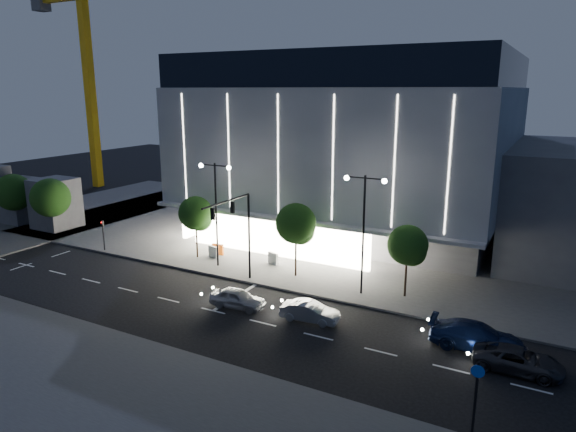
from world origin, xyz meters
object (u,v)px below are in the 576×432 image
at_px(barrier_a, 218,249).
at_px(street_lamp_west, 216,199).
at_px(traffic_mast, 238,223).
at_px(car_fourth, 518,360).
at_px(street_lamp_east, 364,217).
at_px(barrier_d, 273,258).
at_px(tree_left, 196,215).
at_px(car_lead, 237,298).
at_px(tree_mid, 296,226).
at_px(barrier_b, 213,252).
at_px(car_second, 310,312).
at_px(car_third, 477,336).
at_px(cycle_sign_pole, 475,399).
at_px(ped_signal_far, 103,232).
at_px(tree_right, 408,247).
at_px(tower_crane, 92,50).

bearing_deg(barrier_a, street_lamp_west, -61.95).
distance_m(traffic_mast, car_fourth, 20.92).
xyz_separation_m(street_lamp_east, barrier_d, (-9.03, 2.60, -5.31)).
relative_size(tree_left, car_lead, 1.43).
distance_m(tree_mid, barrier_d, 5.04).
relative_size(barrier_b, barrier_d, 1.00).
bearing_deg(street_lamp_east, car_second, -104.16).
relative_size(car_lead, car_fourth, 0.86).
xyz_separation_m(car_third, barrier_b, (-23.50, 6.10, -0.13)).
bearing_deg(tree_left, cycle_sign_pole, -29.22).
bearing_deg(cycle_sign_pole, tree_left, 150.78).
height_order(barrier_a, barrier_d, same).
distance_m(street_lamp_east, car_lead, 10.63).
bearing_deg(tree_left, barrier_d, 12.84).
distance_m(ped_signal_far, car_fourth, 36.48).
bearing_deg(tree_right, barrier_b, 177.94).
xyz_separation_m(car_lead, car_fourth, (18.01, 0.24, -0.03)).
xyz_separation_m(tower_crane, tree_left, (34.95, -20.98, -16.47)).
relative_size(car_second, barrier_b, 3.54).
distance_m(street_lamp_east, barrier_b, 15.71).
height_order(street_lamp_east, ped_signal_far, street_lamp_east).
relative_size(street_lamp_east, cycle_sign_pole, 2.25).
height_order(car_second, barrier_b, car_second).
distance_m(tower_crane, car_fourth, 70.95).
relative_size(street_lamp_west, barrier_b, 8.18).
bearing_deg(car_lead, cycle_sign_pole, -118.06).
relative_size(tree_right, barrier_b, 5.01).
bearing_deg(barrier_d, tree_left, -148.02).
bearing_deg(ped_signal_far, street_lamp_east, 3.44).
relative_size(tree_left, barrier_a, 5.20).
relative_size(tree_left, tree_right, 1.04).
xyz_separation_m(cycle_sign_pole, car_second, (-11.45, 7.77, -1.64)).
height_order(traffic_mast, car_second, traffic_mast).
distance_m(street_lamp_east, car_second, 7.96).
bearing_deg(barrier_b, tree_left, -140.75).
distance_m(tower_crane, barrier_d, 50.25).
bearing_deg(street_lamp_west, traffic_mast, -33.65).
bearing_deg(car_lead, barrier_a, 38.01).
xyz_separation_m(tree_mid, barrier_d, (-3.06, 1.58, -3.68)).
relative_size(car_lead, car_third, 0.74).
bearing_deg(tree_mid, tree_right, -0.00).
bearing_deg(car_third, tower_crane, 62.94).
bearing_deg(cycle_sign_pole, ped_signal_far, 161.06).
relative_size(traffic_mast, street_lamp_west, 0.79).
bearing_deg(cycle_sign_pole, barrier_a, 147.27).
xyz_separation_m(tree_mid, car_third, (14.78, -5.47, -3.55)).
height_order(barrier_a, barrier_b, same).
bearing_deg(tower_crane, ped_signal_far, -42.20).
relative_size(barrier_a, barrier_b, 1.00).
height_order(street_lamp_west, tree_right, street_lamp_west).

